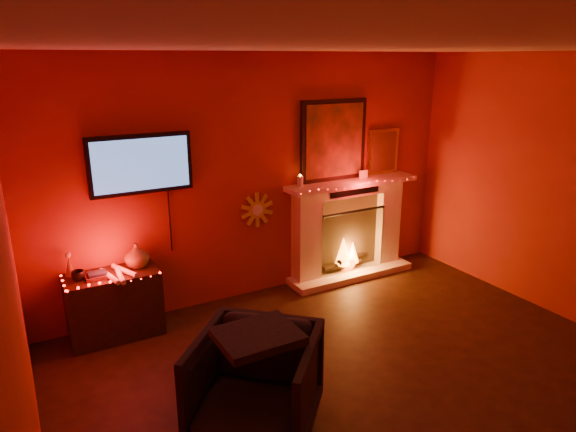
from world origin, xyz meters
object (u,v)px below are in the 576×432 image
sunburst_clock (257,210)px  console_table (115,302)px  armchair (256,385)px  fireplace (348,220)px  tv (141,164)px

sunburst_clock → console_table: (-1.66, -0.22, -0.63)m
armchair → console_table: bearing=150.6°
fireplace → sunburst_clock: (-1.19, 0.09, 0.28)m
fireplace → tv: fireplace is taller
fireplace → console_table: size_ratio=2.40×
console_table → armchair: (0.60, -1.90, 0.03)m
fireplace → armchair: 3.05m
console_table → armchair: 2.00m
sunburst_clock → console_table: 1.79m
tv → sunburst_clock: 1.41m
sunburst_clock → tv: bearing=-178.8°
fireplace → console_table: bearing=-177.4°
fireplace → tv: (-2.44, 0.06, 0.92)m
fireplace → tv: size_ratio=1.76×
fireplace → sunburst_clock: fireplace is taller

